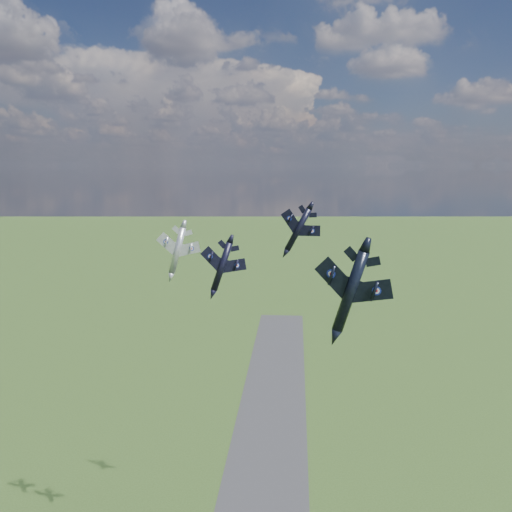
# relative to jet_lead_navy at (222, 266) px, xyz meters

# --- Properties ---
(jet_lead_navy) EXTENTS (10.77, 13.88, 5.65)m
(jet_lead_navy) POSITION_rel_jet_lead_navy_xyz_m (0.00, 0.00, 0.00)
(jet_lead_navy) COLOR black
(jet_right_navy) EXTENTS (16.12, 18.83, 6.42)m
(jet_right_navy) POSITION_rel_jet_lead_navy_xyz_m (21.26, -24.81, 1.92)
(jet_right_navy) COLOR black
(jet_high_navy) EXTENTS (12.10, 15.12, 7.02)m
(jet_high_navy) POSITION_rel_jet_lead_navy_xyz_m (14.26, 13.89, 5.38)
(jet_high_navy) COLOR black
(jet_left_silver) EXTENTS (11.06, 13.85, 4.98)m
(jet_left_silver) POSITION_rel_jet_lead_navy_xyz_m (-9.05, 2.62, 2.47)
(jet_left_silver) COLOR gray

